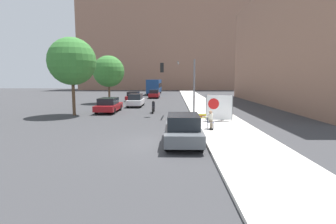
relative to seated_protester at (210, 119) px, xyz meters
name	(u,v)px	position (x,y,z in m)	size (l,w,h in m)	color
ground_plane	(162,143)	(-2.93, -3.26, -0.76)	(160.00, 160.00, 0.00)	#38383A
sidewalk_curb	(206,109)	(1.16, 11.74, -0.69)	(3.73, 90.00, 0.14)	beige
building_backdrop_far	(165,46)	(-4.93, 67.18, 12.73)	(52.00, 12.00, 26.98)	#936B56
building_backdrop_right	(304,46)	(14.23, 17.78, 6.69)	(10.00, 32.00, 14.92)	#936B56
seated_protester	(210,119)	(0.00, 0.00, 0.00)	(0.97, 0.77, 1.17)	#474C56
jogger_on_sidewalk	(223,108)	(1.44, 3.56, 0.30)	(0.34, 0.34, 1.80)	black
pedestrian_behind	(209,105)	(0.72, 6.31, 0.31)	(0.34, 0.34, 1.80)	#424247
protest_banner	(219,107)	(1.08, 3.12, 0.42)	(2.03, 0.06, 1.96)	slate
traffic_light_pole	(181,77)	(-1.68, 7.03, 2.71)	(3.11, 2.88, 4.88)	slate
parked_car_curbside	(183,129)	(-1.85, -3.38, -0.01)	(1.81, 4.36, 1.53)	#565B60
car_on_road_nearest	(109,105)	(-8.80, 9.30, -0.04)	(1.87, 4.73, 1.45)	maroon
car_on_road_midblock	(136,100)	(-6.91, 14.92, -0.01)	(1.70, 4.36, 1.53)	silver
car_on_road_distant	(133,96)	(-8.47, 23.38, -0.07)	(1.86, 4.67, 1.38)	maroon
car_on_road_far_lane	(154,94)	(-5.73, 29.31, -0.03)	(1.72, 4.68, 1.47)	maroon
city_bus_on_road	(155,86)	(-6.52, 40.97, 1.07)	(2.51, 12.49, 3.18)	navy
motorcycle_on_road	(153,107)	(-4.32, 9.17, -0.25)	(0.28, 2.24, 1.18)	black
street_tree_near_curb	(72,61)	(-11.46, 7.16, 4.10)	(4.26, 4.26, 7.01)	brown
street_tree_midblock	(109,71)	(-11.20, 19.38, 3.58)	(4.26, 4.26, 6.48)	brown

